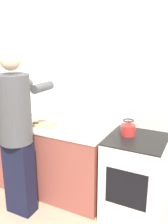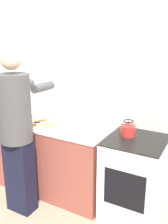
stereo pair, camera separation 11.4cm
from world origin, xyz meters
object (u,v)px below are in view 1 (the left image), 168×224
at_px(oven, 135,177).
at_px(canister_jar, 15,110).
at_px(knife, 40,123).
at_px(bowl_prep, 16,117).
at_px(cutting_board, 44,124).
at_px(person, 17,130).
at_px(kettle, 128,129).

height_order(oven, canister_jar, canister_jar).
distance_m(knife, bowl_prep, 0.40).
relative_size(cutting_board, canister_jar, 1.69).
bearing_deg(oven, bowl_prep, -177.85).
relative_size(knife, canister_jar, 1.08).
relative_size(person, canister_jar, 10.35).
bearing_deg(person, canister_jar, 132.78).
xyz_separation_m(cutting_board, bowl_prep, (-0.44, -0.01, 0.03)).
distance_m(person, canister_jar, 0.80).
bearing_deg(kettle, knife, -173.30).
bearing_deg(kettle, cutting_board, -174.30).
bearing_deg(canister_jar, person, -47.22).
xyz_separation_m(oven, knife, (-1.19, -0.07, 0.47)).
bearing_deg(cutting_board, bowl_prep, -178.93).
relative_size(oven, cutting_board, 3.07).
bearing_deg(knife, bowl_prep, 154.84).
distance_m(person, cutting_board, 0.48).
bearing_deg(knife, canister_jar, 142.61).
bearing_deg(canister_jar, knife, -14.41).
xyz_separation_m(person, canister_jar, (-0.54, 0.58, -0.00)).
bearing_deg(bowl_prep, cutting_board, 1.07).
bearing_deg(knife, person, -109.03).
height_order(knife, canister_jar, canister_jar).
relative_size(cutting_board, knife, 1.57).
distance_m(person, bowl_prep, 0.64).
bearing_deg(cutting_board, person, -91.74).
bearing_deg(cutting_board, oven, 2.57).
height_order(person, kettle, person).
height_order(oven, bowl_prep, bowl_prep).
bearing_deg(person, kettle, 29.13).
bearing_deg(oven, kettle, 156.59).
distance_m(cutting_board, bowl_prep, 0.44).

